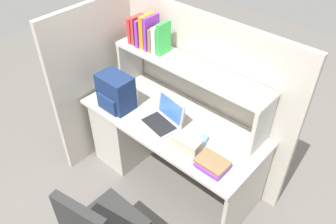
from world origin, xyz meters
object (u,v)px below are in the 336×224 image
(laptop, at_px, (164,119))
(computer_mouse, at_px, (203,141))
(tissue_box, at_px, (187,143))
(backpack, at_px, (115,92))
(paper_cup, at_px, (134,94))

(laptop, height_order, computer_mouse, laptop)
(laptop, relative_size, tissue_box, 1.58)
(backpack, height_order, computer_mouse, backpack)
(laptop, bearing_deg, tissue_box, -16.15)
(laptop, height_order, paper_cup, laptop)
(paper_cup, bearing_deg, computer_mouse, -2.94)
(laptop, bearing_deg, computer_mouse, 5.75)
(computer_mouse, bearing_deg, backpack, 177.50)
(computer_mouse, distance_m, paper_cup, 0.81)
(backpack, distance_m, computer_mouse, 0.86)
(computer_mouse, bearing_deg, paper_cup, 164.63)
(backpack, relative_size, paper_cup, 3.70)
(backpack, bearing_deg, tissue_box, 1.07)
(paper_cup, distance_m, tissue_box, 0.78)
(laptop, bearing_deg, paper_cup, 169.68)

